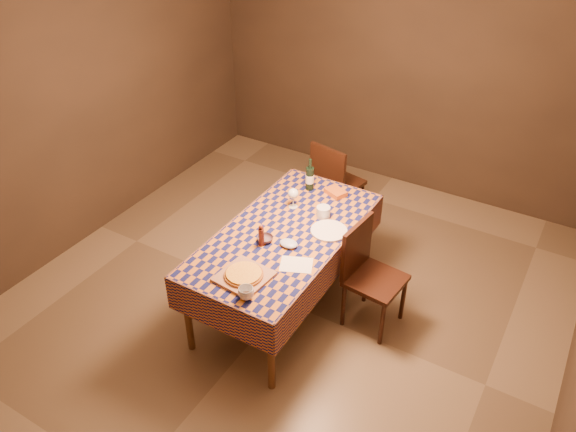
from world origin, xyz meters
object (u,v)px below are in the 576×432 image
(dining_table, at_px, (285,240))
(chair_far, at_px, (334,180))
(chair_right, at_px, (368,270))
(bowl, at_px, (265,239))
(pizza, at_px, (244,274))
(wine_bottle, at_px, (310,178))
(white_plate, at_px, (329,231))
(cutting_board, at_px, (244,277))

(dining_table, xyz_separation_m, chair_far, (-0.20, 1.31, -0.17))
(chair_far, xyz_separation_m, chair_right, (0.86, -1.11, 0.00))
(bowl, bearing_deg, chair_far, 94.94)
(pizza, distance_m, wine_bottle, 1.33)
(bowl, height_order, white_plate, bowl)
(dining_table, relative_size, cutting_board, 5.31)
(white_plate, xyz_separation_m, chair_right, (0.36, 0.00, -0.26))
(white_plate, bearing_deg, chair_far, 114.32)
(wine_bottle, height_order, chair_far, wine_bottle)
(cutting_board, height_order, white_plate, cutting_board)
(dining_table, bearing_deg, cutting_board, -87.17)
(cutting_board, xyz_separation_m, pizza, (0.00, 0.00, 0.02))
(pizza, bearing_deg, bowl, 103.20)
(cutting_board, height_order, bowl, bowl)
(cutting_board, relative_size, pizza, 1.17)
(white_plate, height_order, chair_far, chair_far)
(dining_table, bearing_deg, bowl, -112.78)
(wine_bottle, relative_size, white_plate, 1.03)
(dining_table, relative_size, chair_right, 1.98)
(dining_table, bearing_deg, chair_right, 16.10)
(cutting_board, relative_size, wine_bottle, 1.14)
(pizza, bearing_deg, chair_far, 96.90)
(dining_table, bearing_deg, white_plate, 31.97)
(cutting_board, height_order, chair_right, chair_right)
(wine_bottle, bearing_deg, dining_table, -77.76)
(chair_far, bearing_deg, chair_right, -52.18)
(cutting_board, bearing_deg, chair_far, 96.90)
(dining_table, distance_m, wine_bottle, 0.72)
(chair_right, bearing_deg, white_plate, -179.59)
(chair_far, height_order, chair_right, same)
(cutting_board, bearing_deg, chair_right, 52.40)
(cutting_board, xyz_separation_m, white_plate, (0.27, 0.82, -0.00))
(cutting_board, distance_m, bowl, 0.46)
(dining_table, xyz_separation_m, white_plate, (0.30, 0.19, 0.08))
(bowl, xyz_separation_m, chair_right, (0.74, 0.37, -0.27))
(bowl, height_order, chair_right, chair_right)
(pizza, bearing_deg, chair_right, 52.40)
(wine_bottle, bearing_deg, pizza, -82.22)
(pizza, distance_m, bowl, 0.46)
(chair_far, relative_size, chair_right, 1.00)
(dining_table, xyz_separation_m, chair_right, (0.66, 0.19, -0.17))
(dining_table, distance_m, cutting_board, 0.63)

